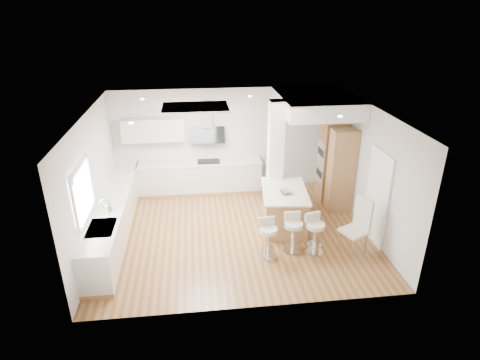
{
  "coord_description": "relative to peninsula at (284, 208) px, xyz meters",
  "views": [
    {
      "loc": [
        -0.85,
        -7.87,
        4.84
      ],
      "look_at": [
        0.14,
        0.4,
        1.12
      ],
      "focal_mm": 30.0,
      "sensor_mm": 36.0,
      "label": 1
    }
  ],
  "objects": [
    {
      "name": "dining_chair",
      "position": [
        1.3,
        -1.19,
        0.19
      ],
      "size": [
        0.63,
        0.63,
        1.22
      ],
      "rotation": [
        0.0,
        0.0,
        0.43
      ],
      "color": "beige",
      "rests_on": "ground"
    },
    {
      "name": "counter_left",
      "position": [
        -3.83,
        0.07,
        -0.01
      ],
      "size": [
        0.63,
        4.5,
        1.35
      ],
      "color": "#A67747",
      "rests_on": "ground"
    },
    {
      "name": "peninsula",
      "position": [
        0.0,
        0.0,
        0.0
      ],
      "size": [
        1.16,
        1.61,
        0.99
      ],
      "rotation": [
        0.0,
        0.0,
        -0.11
      ],
      "color": "#A67747",
      "rests_on": "ground"
    },
    {
      "name": "counter_back",
      "position": [
        -2.04,
        2.07,
        0.23
      ],
      "size": [
        3.62,
        0.63,
        2.5
      ],
      "color": "#A67747",
      "rests_on": "ground"
    },
    {
      "name": "pillar",
      "position": [
        -0.08,
        0.79,
        0.94
      ],
      "size": [
        0.35,
        0.35,
        2.8
      ],
      "color": "white",
      "rests_on": "ground"
    },
    {
      "name": "soffit",
      "position": [
        0.97,
        1.24,
        2.14
      ],
      "size": [
        1.78,
        2.2,
        0.4
      ],
      "color": "white",
      "rests_on": "ground"
    },
    {
      "name": "ceiling",
      "position": [
        -1.13,
        -0.16,
        -0.46
      ],
      "size": [
        6.0,
        5.0,
        0.02
      ],
      "primitive_type": "cube",
      "color": "white",
      "rests_on": "ground"
    },
    {
      "name": "oven_column",
      "position": [
        1.55,
        1.07,
        0.58
      ],
      "size": [
        0.63,
        1.21,
        2.1
      ],
      "color": "#A67747",
      "rests_on": "ground"
    },
    {
      "name": "bar_stool_b",
      "position": [
        -0.04,
        -1.06,
        0.03
      ],
      "size": [
        0.39,
        0.39,
        0.88
      ],
      "rotation": [
        0.0,
        0.0,
        0.0
      ],
      "color": "silver",
      "rests_on": "ground"
    },
    {
      "name": "skylight",
      "position": [
        -1.92,
        0.44,
        2.31
      ],
      "size": [
        4.1,
        2.1,
        0.06
      ],
      "color": "white",
      "rests_on": "ground"
    },
    {
      "name": "wall_back",
      "position": [
        -1.13,
        2.34,
        0.94
      ],
      "size": [
        6.0,
        0.04,
        2.8
      ],
      "primitive_type": "cube",
      "color": "beige",
      "rests_on": "ground"
    },
    {
      "name": "bar_stool_c",
      "position": [
        0.39,
        -1.15,
        0.03
      ],
      "size": [
        0.48,
        0.48,
        0.88
      ],
      "rotation": [
        0.0,
        0.0,
        0.24
      ],
      "color": "silver",
      "rests_on": "ground"
    },
    {
      "name": "wall_left",
      "position": [
        -4.13,
        -0.16,
        0.94
      ],
      "size": [
        0.04,
        5.0,
        2.8
      ],
      "primitive_type": "cube",
      "color": "beige",
      "rests_on": "ground"
    },
    {
      "name": "window_left",
      "position": [
        -4.08,
        -1.06,
        1.23
      ],
      "size": [
        0.06,
        1.28,
        1.07
      ],
      "color": "white",
      "rests_on": "ground"
    },
    {
      "name": "doorway_right",
      "position": [
        1.85,
        -0.76,
        0.54
      ],
      "size": [
        0.05,
        1.0,
        2.1
      ],
      "color": "#4B443B",
      "rests_on": "ground"
    },
    {
      "name": "ground",
      "position": [
        -1.13,
        -0.16,
        -0.46
      ],
      "size": [
        6.0,
        6.0,
        0.0
      ],
      "primitive_type": "plane",
      "color": "olive",
      "rests_on": "ground"
    },
    {
      "name": "wall_right",
      "position": [
        1.87,
        -0.16,
        0.94
      ],
      "size": [
        0.04,
        5.0,
        2.8
      ],
      "primitive_type": "cube",
      "color": "beige",
      "rests_on": "ground"
    },
    {
      "name": "bar_stool_a",
      "position": [
        -0.59,
        -1.18,
        0.02
      ],
      "size": [
        0.43,
        0.43,
        0.86
      ],
      "rotation": [
        0.0,
        0.0,
        0.12
      ],
      "color": "silver",
      "rests_on": "ground"
    }
  ]
}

